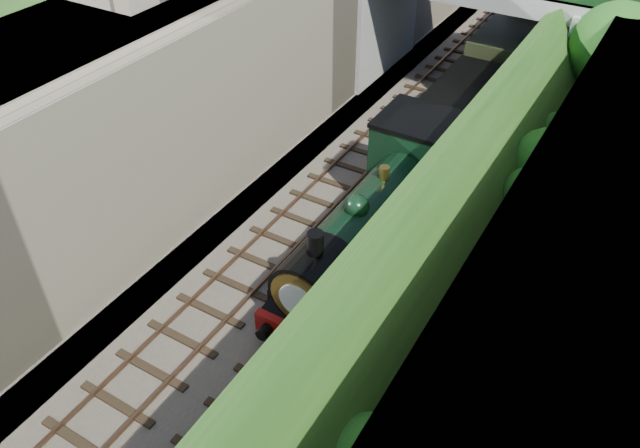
# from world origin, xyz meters

# --- Properties ---
(trackbed) EXTENTS (10.00, 90.00, 0.20)m
(trackbed) POSITION_xyz_m (0.00, 20.00, 0.10)
(trackbed) COLOR #473F38
(trackbed) RESTS_ON ground
(retaining_wall) EXTENTS (1.00, 90.00, 7.00)m
(retaining_wall) POSITION_xyz_m (-5.50, 20.00, 3.50)
(retaining_wall) COLOR #756B56
(retaining_wall) RESTS_ON ground
(street_plateau_left) EXTENTS (6.00, 90.00, 7.00)m
(street_plateau_left) POSITION_xyz_m (-9.00, 20.00, 3.50)
(street_plateau_left) COLOR #262628
(street_plateau_left) RESTS_ON ground
(embankment_slope) EXTENTS (4.40, 90.00, 6.36)m
(embankment_slope) POSITION_xyz_m (4.96, 16.60, 2.70)
(embankment_slope) COLOR #1E4714
(embankment_slope) RESTS_ON ground
(track_left) EXTENTS (2.50, 90.00, 0.20)m
(track_left) POSITION_xyz_m (-2.00, 20.00, 0.25)
(track_left) COLOR black
(track_left) RESTS_ON trackbed
(track_right) EXTENTS (2.50, 90.00, 0.20)m
(track_right) POSITION_xyz_m (1.20, 20.00, 0.25)
(track_right) COLOR black
(track_right) RESTS_ON trackbed
(road_bridge) EXTENTS (16.00, 6.40, 7.25)m
(road_bridge) POSITION_xyz_m (0.94, 24.00, 4.08)
(road_bridge) COLOR gray
(road_bridge) RESTS_ON ground
(tree) EXTENTS (3.60, 3.80, 6.60)m
(tree) POSITION_xyz_m (5.91, 21.33, 4.65)
(tree) COLOR black
(tree) RESTS_ON ground
(locomotive) EXTENTS (3.10, 10.22, 3.83)m
(locomotive) POSITION_xyz_m (1.20, 10.81, 1.89)
(locomotive) COLOR black
(locomotive) RESTS_ON trackbed
(tender) EXTENTS (2.70, 6.00, 3.05)m
(tender) POSITION_xyz_m (1.20, 18.17, 1.62)
(tender) COLOR black
(tender) RESTS_ON trackbed
(coach_front) EXTENTS (2.90, 18.00, 3.70)m
(coach_front) POSITION_xyz_m (1.20, 30.77, 2.05)
(coach_front) COLOR black
(coach_front) RESTS_ON trackbed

